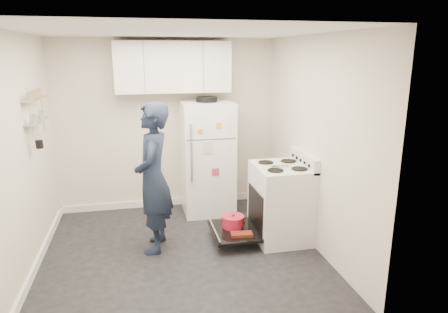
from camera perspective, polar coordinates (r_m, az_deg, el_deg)
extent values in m
cube|color=black|center=(4.87, -6.08, -13.55)|extent=(3.20, 3.20, 0.01)
cube|color=white|center=(4.30, -7.01, 17.28)|extent=(3.20, 3.20, 0.01)
cube|color=beige|center=(5.98, -8.15, 4.42)|extent=(3.20, 0.01, 2.50)
cube|color=beige|center=(2.90, -3.13, -6.41)|extent=(3.20, 0.01, 2.50)
cube|color=beige|center=(4.55, -26.95, -0.23)|extent=(0.01, 3.20, 2.50)
cube|color=beige|center=(4.85, 12.66, 1.83)|extent=(0.01, 3.20, 2.50)
cube|color=white|center=(4.96, -25.15, -13.73)|extent=(0.03, 3.20, 0.10)
cube|color=white|center=(6.29, -7.74, -6.42)|extent=(3.20, 0.03, 0.10)
cube|color=silver|center=(5.08, 8.10, -6.67)|extent=(0.65, 0.76, 0.92)
cube|color=black|center=(5.08, 7.33, -7.37)|extent=(0.53, 0.60, 0.52)
cube|color=orange|center=(5.18, 10.17, -7.08)|extent=(0.02, 0.56, 0.46)
cylinder|color=black|center=(5.17, 7.80, -9.17)|extent=(0.34, 0.34, 0.02)
cube|color=silver|center=(5.02, 11.38, -0.49)|extent=(0.08, 0.76, 0.18)
cube|color=silver|center=(4.93, 8.30, -1.52)|extent=(0.65, 0.76, 0.03)
cube|color=#B2B2B7|center=(4.86, 7.97, -1.32)|extent=(0.22, 0.03, 0.01)
cube|color=black|center=(5.04, 1.45, -10.60)|extent=(0.55, 0.70, 0.03)
cylinder|color=#B2B2B7|center=(4.98, -1.33, -10.47)|extent=(0.02, 0.66, 0.02)
cylinder|color=#B91933|center=(5.09, 1.27, -9.34)|extent=(0.27, 0.27, 0.13)
cylinder|color=#B91933|center=(5.06, 1.28, -8.58)|extent=(0.28, 0.28, 0.02)
sphere|color=#B91933|center=(5.05, 1.28, -8.29)|extent=(0.04, 0.04, 0.04)
cube|color=#9C2C11|center=(4.88, 2.54, -11.04)|extent=(0.27, 0.15, 0.04)
cube|color=#9C2C11|center=(5.25, 1.36, -9.13)|extent=(0.29, 0.20, 0.04)
cube|color=white|center=(5.80, -2.40, -0.18)|extent=(0.72, 0.70, 1.63)
cube|color=#4C4C4C|center=(5.38, -1.78, 2.48)|extent=(0.68, 0.01, 0.01)
cube|color=#B2B2B7|center=(5.30, -4.74, 3.57)|extent=(0.03, 0.03, 0.20)
cube|color=#B2B2B7|center=(5.39, -4.64, -0.81)|extent=(0.03, 0.03, 0.55)
cylinder|color=black|center=(5.65, -2.49, 8.17)|extent=(0.30, 0.30, 0.07)
cube|color=yellow|center=(5.36, -0.73, 4.48)|extent=(0.07, 0.01, 0.07)
cube|color=#BC3557|center=(5.50, -1.22, -2.22)|extent=(0.10, 0.01, 0.10)
cube|color=beige|center=(5.39, -2.28, 1.28)|extent=(0.12, 0.01, 0.16)
cube|color=orange|center=(5.33, -3.37, 3.63)|extent=(0.06, 0.01, 0.06)
cube|color=silver|center=(5.73, -7.30, 12.57)|extent=(1.60, 0.33, 0.70)
cube|color=#B2B2B7|center=(4.92, -25.39, 7.49)|extent=(0.14, 0.60, 0.02)
cube|color=#B2B2B7|center=(4.96, -25.07, 4.62)|extent=(0.14, 0.60, 0.02)
cylinder|color=black|center=(4.82, -24.88, 1.60)|extent=(0.08, 0.08, 0.09)
imported|color=#182137|center=(4.70, -10.07, -3.07)|extent=(0.53, 0.71, 1.76)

